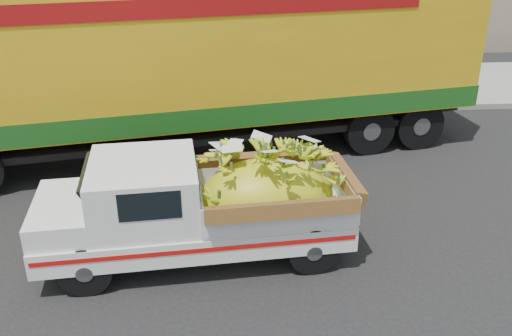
{
  "coord_description": "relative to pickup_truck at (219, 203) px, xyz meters",
  "views": [
    {
      "loc": [
        0.1,
        -7.43,
        5.08
      ],
      "look_at": [
        0.65,
        0.92,
        1.15
      ],
      "focal_mm": 40.0,
      "sensor_mm": 36.0,
      "label": 1
    }
  ],
  "objects": [
    {
      "name": "curb",
      "position": [
        -0.03,
        6.52,
        -0.81
      ],
      "size": [
        60.0,
        0.25,
        0.15
      ],
      "primitive_type": "cube",
      "color": "gray",
      "rests_on": "ground"
    },
    {
      "name": "semi_trailer",
      "position": [
        -0.3,
        4.07,
        1.24
      ],
      "size": [
        12.08,
        4.74,
        3.8
      ],
      "rotation": [
        0.0,
        0.0,
        0.19
      ],
      "color": "black",
      "rests_on": "ground"
    },
    {
      "name": "sidewalk",
      "position": [
        -0.03,
        8.62,
        -0.81
      ],
      "size": [
        60.0,
        4.0,
        0.14
      ],
      "primitive_type": "cube",
      "color": "gray",
      "rests_on": "ground"
    },
    {
      "name": "pickup_truck",
      "position": [
        0.0,
        0.0,
        0.0
      ],
      "size": [
        4.83,
        2.14,
        1.64
      ],
      "rotation": [
        0.0,
        0.0,
        0.09
      ],
      "color": "black",
      "rests_on": "ground"
    },
    {
      "name": "ground",
      "position": [
        -0.03,
        -0.25,
        -0.88
      ],
      "size": [
        100.0,
        100.0,
        0.0
      ],
      "primitive_type": "plane",
      "color": "black",
      "rests_on": "ground"
    }
  ]
}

